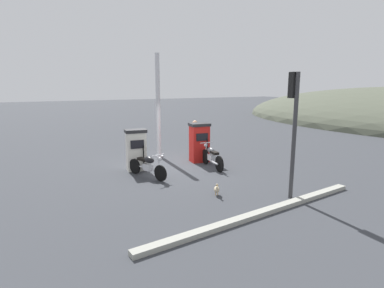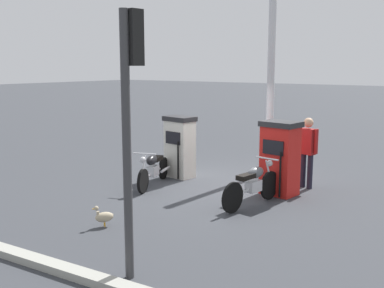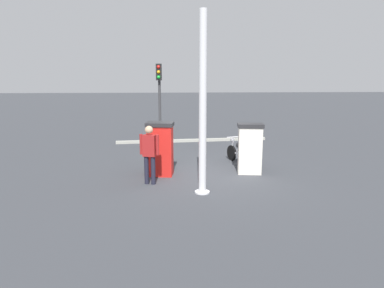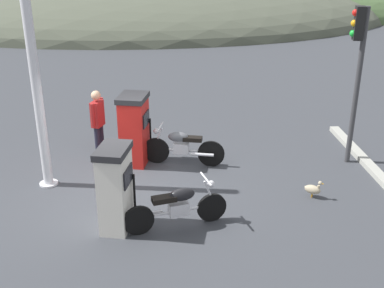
% 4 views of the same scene
% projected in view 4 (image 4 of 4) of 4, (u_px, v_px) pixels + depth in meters
% --- Properties ---
extents(ground_plane, '(120.00, 120.00, 0.00)m').
position_uv_depth(ground_plane, '(131.00, 191.00, 10.26)').
color(ground_plane, '#383A3F').
extents(fuel_pump_near, '(0.65, 0.86, 1.61)m').
position_uv_depth(fuel_pump_near, '(115.00, 188.00, 8.63)').
color(fuel_pump_near, silver).
rests_on(fuel_pump_near, ground).
extents(fuel_pump_far, '(0.74, 0.91, 1.68)m').
position_uv_depth(fuel_pump_far, '(134.00, 129.00, 11.24)').
color(fuel_pump_far, red).
rests_on(fuel_pump_far, ground).
extents(motorcycle_near_pump, '(1.89, 0.83, 0.92)m').
position_uv_depth(motorcycle_near_pump, '(178.00, 206.00, 8.79)').
color(motorcycle_near_pump, black).
rests_on(motorcycle_near_pump, ground).
extents(motorcycle_far_pump, '(1.93, 0.60, 0.95)m').
position_uv_depth(motorcycle_far_pump, '(182.00, 146.00, 11.29)').
color(motorcycle_far_pump, black).
rests_on(motorcycle_far_pump, ground).
extents(attendant_person, '(0.29, 0.57, 1.70)m').
position_uv_depth(attendant_person, '(98.00, 120.00, 11.46)').
color(attendant_person, '#1E1E2D').
rests_on(attendant_person, ground).
extents(wandering_duck, '(0.39, 0.31, 0.41)m').
position_uv_depth(wandering_duck, '(313.00, 189.00, 9.91)').
color(wandering_duck, tan).
rests_on(wandering_duck, ground).
extents(roadside_traffic_light, '(0.39, 0.26, 3.63)m').
position_uv_depth(roadside_traffic_light, '(357.00, 59.00, 10.67)').
color(roadside_traffic_light, '#38383A').
rests_on(roadside_traffic_light, ground).
extents(canopy_support_pole, '(0.40, 0.40, 4.68)m').
position_uv_depth(canopy_support_pole, '(36.00, 84.00, 9.65)').
color(canopy_support_pole, silver).
rests_on(canopy_support_pole, ground).
extents(distant_hill_main, '(37.23, 27.96, 6.42)m').
position_uv_depth(distant_hill_main, '(132.00, 12.00, 36.41)').
color(distant_hill_main, '#4C5142').
rests_on(distant_hill_main, ground).
extents(distant_hill_secondary, '(35.91, 23.90, 7.38)m').
position_uv_depth(distant_hill_secondary, '(258.00, 4.00, 40.76)').
color(distant_hill_secondary, '#476038').
rests_on(distant_hill_secondary, ground).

